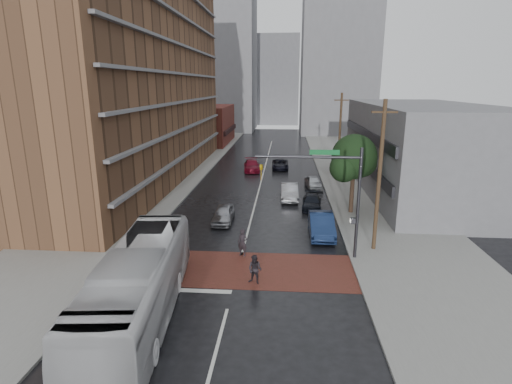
# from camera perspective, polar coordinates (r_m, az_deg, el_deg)

# --- Properties ---
(ground) EXTENTS (160.00, 160.00, 0.00)m
(ground) POSITION_cam_1_polar(r_m,az_deg,el_deg) (24.25, -2.75, -11.47)
(ground) COLOR black
(ground) RESTS_ON ground
(crosswalk) EXTENTS (14.00, 5.00, 0.02)m
(crosswalk) POSITION_cam_1_polar(r_m,az_deg,el_deg) (24.69, -2.61, -10.93)
(crosswalk) COLOR maroon
(crosswalk) RESTS_ON ground
(sidewalk_west) EXTENTS (9.00, 90.00, 0.15)m
(sidewalk_west) POSITION_cam_1_polar(r_m,az_deg,el_deg) (49.83, -12.47, 2.25)
(sidewalk_west) COLOR gray
(sidewalk_west) RESTS_ON ground
(sidewalk_east) EXTENTS (9.00, 90.00, 0.15)m
(sidewalk_east) POSITION_cam_1_polar(r_m,az_deg,el_deg) (48.54, 14.55, 1.78)
(sidewalk_east) COLOR gray
(sidewalk_east) RESTS_ON ground
(apartment_block) EXTENTS (10.00, 44.00, 28.00)m
(apartment_block) POSITION_cam_1_polar(r_m,az_deg,el_deg) (48.61, -16.76, 18.21)
(apartment_block) COLOR brown
(apartment_block) RESTS_ON ground
(storefront_west) EXTENTS (8.00, 16.00, 7.00)m
(storefront_west) POSITION_cam_1_polar(r_m,az_deg,el_deg) (77.30, -6.85, 9.52)
(storefront_west) COLOR maroon
(storefront_west) RESTS_ON ground
(building_east) EXTENTS (11.00, 26.00, 9.00)m
(building_east) POSITION_cam_1_polar(r_m,az_deg,el_deg) (44.20, 22.46, 5.70)
(building_east) COLOR slate
(building_east) RESTS_ON ground
(distant_tower_west) EXTENTS (18.00, 16.00, 32.00)m
(distant_tower_west) POSITION_cam_1_polar(r_m,az_deg,el_deg) (101.06, -5.55, 17.93)
(distant_tower_west) COLOR slate
(distant_tower_west) RESTS_ON ground
(distant_tower_east) EXTENTS (16.00, 14.00, 36.00)m
(distant_tower_east) POSITION_cam_1_polar(r_m,az_deg,el_deg) (94.47, 11.75, 19.13)
(distant_tower_east) COLOR slate
(distant_tower_east) RESTS_ON ground
(distant_tower_center) EXTENTS (12.00, 10.00, 24.00)m
(distant_tower_center) POSITION_cam_1_polar(r_m,az_deg,el_deg) (116.56, 3.02, 15.62)
(distant_tower_center) COLOR slate
(distant_tower_center) RESTS_ON ground
(street_tree) EXTENTS (4.20, 4.10, 6.90)m
(street_tree) POSITION_cam_1_polar(r_m,az_deg,el_deg) (34.59, 13.84, 4.49)
(street_tree) COLOR #332319
(street_tree) RESTS_ON ground
(signal_mast) EXTENTS (6.50, 0.30, 7.20)m
(signal_mast) POSITION_cam_1_polar(r_m,az_deg,el_deg) (24.98, 11.26, 0.65)
(signal_mast) COLOR #2D2D33
(signal_mast) RESTS_ON ground
(utility_pole_near) EXTENTS (1.60, 0.26, 10.00)m
(utility_pole_near) POSITION_cam_1_polar(r_m,az_deg,el_deg) (26.84, 17.20, 2.15)
(utility_pole_near) COLOR #473321
(utility_pole_near) RESTS_ON ground
(utility_pole_far) EXTENTS (1.60, 0.26, 10.00)m
(utility_pole_far) POSITION_cam_1_polar(r_m,az_deg,el_deg) (46.27, 11.85, 7.69)
(utility_pole_far) COLOR #473321
(utility_pole_far) RESTS_ON ground
(transit_bus) EXTENTS (4.19, 12.82, 3.51)m
(transit_bus) POSITION_cam_1_polar(r_m,az_deg,el_deg) (19.98, -16.36, -12.59)
(transit_bus) COLOR #BCBCBE
(transit_bus) RESTS_ON ground
(pedestrian_a) EXTENTS (0.78, 0.65, 1.83)m
(pedestrian_a) POSITION_cam_1_polar(r_m,az_deg,el_deg) (26.13, -1.94, -7.23)
(pedestrian_a) COLOR black
(pedestrian_a) RESTS_ON ground
(pedestrian_b) EXTENTS (1.00, 0.89, 1.70)m
(pedestrian_b) POSITION_cam_1_polar(r_m,az_deg,el_deg) (22.68, -0.15, -11.02)
(pedestrian_b) COLOR black
(pedestrian_b) RESTS_ON ground
(car_travel_a) EXTENTS (1.65, 4.02, 1.36)m
(car_travel_a) POSITION_cam_1_polar(r_m,az_deg,el_deg) (32.52, -4.70, -3.16)
(car_travel_a) COLOR #96979D
(car_travel_a) RESTS_ON ground
(car_travel_b) EXTENTS (1.73, 4.68, 1.53)m
(car_travel_b) POSITION_cam_1_polar(r_m,az_deg,el_deg) (38.94, 4.80, 0.04)
(car_travel_b) COLOR #A9AAB1
(car_travel_b) RESTS_ON ground
(car_travel_c) EXTENTS (2.53, 5.06, 1.41)m
(car_travel_c) POSITION_cam_1_polar(r_m,az_deg,el_deg) (51.76, -0.61, 3.79)
(car_travel_c) COLOR maroon
(car_travel_c) RESTS_ON ground
(suv_travel) EXTENTS (2.21, 4.60, 1.27)m
(suv_travel) POSITION_cam_1_polar(r_m,az_deg,el_deg) (53.08, 3.48, 3.97)
(suv_travel) COLOR black
(suv_travel) RESTS_ON ground
(car_parked_near) EXTENTS (1.76, 5.02, 1.65)m
(car_parked_near) POSITION_cam_1_polar(r_m,az_deg,el_deg) (29.96, 9.32, -4.63)
(car_parked_near) COLOR #15254A
(car_parked_near) RESTS_ON ground
(car_parked_mid) EXTENTS (1.97, 4.22, 1.19)m
(car_parked_mid) POSITION_cam_1_polar(r_m,az_deg,el_deg) (36.34, 7.96, -1.43)
(car_parked_mid) COLOR black
(car_parked_mid) RESTS_ON ground
(car_parked_far) EXTENTS (2.03, 4.05, 1.32)m
(car_parked_far) POSITION_cam_1_polar(r_m,az_deg,el_deg) (43.45, 8.20, 1.38)
(car_parked_far) COLOR #ABAFB3
(car_parked_far) RESTS_ON ground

